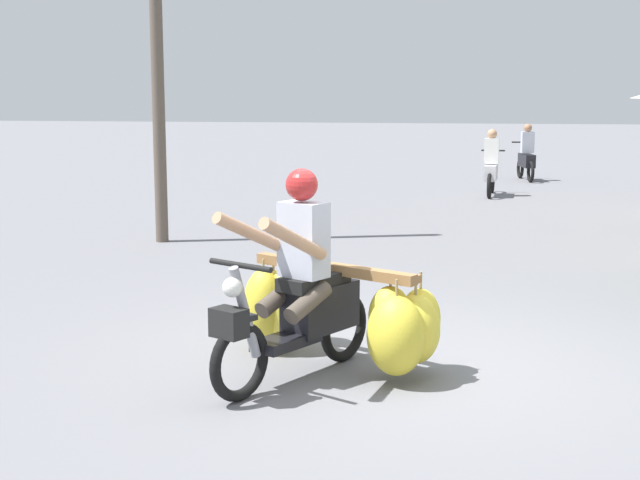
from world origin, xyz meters
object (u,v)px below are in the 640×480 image
object	(u,v)px
motorbike_distant_ahead_right	(491,169)
utility_pole	(155,1)
motorbike_main_loaded	(326,306)
motorbike_distant_ahead_left	(526,158)

from	to	relation	value
motorbike_distant_ahead_right	utility_pole	distance (m)	8.79
motorbike_main_loaded	motorbike_distant_ahead_left	distance (m)	16.13
motorbike_main_loaded	utility_pole	xyz separation A→B (m)	(-3.41, 5.53, 2.90)
motorbike_distant_ahead_left	motorbike_main_loaded	bearing A→B (deg)	-97.69
motorbike_distant_ahead_left	utility_pole	distance (m)	12.18
motorbike_distant_ahead_left	motorbike_distant_ahead_right	bearing A→B (deg)	-103.56
motorbike_distant_ahead_right	utility_pole	xyz separation A→B (m)	(-4.70, -6.87, 2.83)
motorbike_main_loaded	utility_pole	distance (m)	7.11
motorbike_main_loaded	utility_pole	world-z (taller)	utility_pole
motorbike_distant_ahead_left	motorbike_distant_ahead_right	world-z (taller)	same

